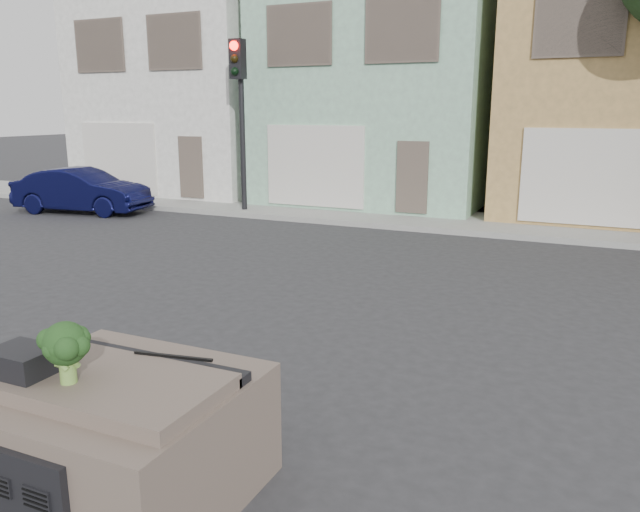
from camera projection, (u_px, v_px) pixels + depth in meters
The scene contains 11 objects.
ground_plane at pixel (290, 364), 7.82m from camera, with size 120.00×120.00×0.00m, color #303033.
sidewalk at pixel (465, 223), 17.09m from camera, with size 40.00×3.00×0.15m, color gray.
townhouse_white at pixel (208, 92), 24.24m from camera, with size 7.20×8.20×7.55m, color silver.
townhouse_mint at pixel (393, 89), 21.20m from camera, with size 7.20×8.20×7.55m, color #90C0A1.
townhouse_tan at pixel (638, 86), 18.16m from camera, with size 7.20×8.20×7.55m, color tan.
navy_sedan at pixel (84, 213), 19.19m from camera, with size 1.44×4.13×1.36m, color black.
traffic_signal at pixel (241, 129), 18.27m from camera, with size 0.40×0.40×5.10m, color black.
car_dashboard at pixel (119, 433), 5.03m from camera, with size 2.00×1.80×1.12m, color brown.
instrument_hump at pixel (23, 361), 4.81m from camera, with size 0.48×0.38×0.20m, color black.
wiper_arm at pixel (173, 356), 5.13m from camera, with size 0.70×0.03×0.02m, color black.
broccoli at pixel (66, 352), 4.61m from camera, with size 0.40×0.40×0.49m, color #193514.
Camera 1 is at (3.38, -6.48, 3.11)m, focal length 35.00 mm.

